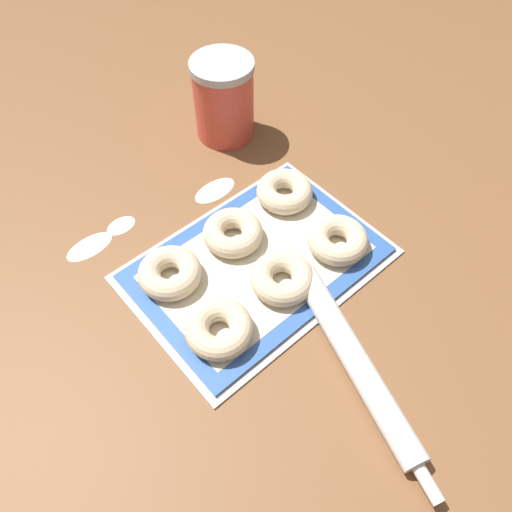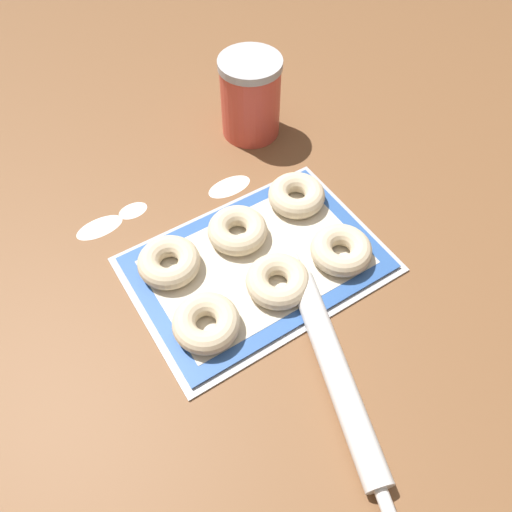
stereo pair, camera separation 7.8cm
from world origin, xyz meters
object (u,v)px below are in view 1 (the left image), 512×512
bagel_back_right (284,191)px  bagel_front_center (283,278)px  flour_canister (224,99)px  bagel_front_left (219,329)px  bagel_front_right (338,240)px  baking_tray (256,265)px  bagel_back_center (231,234)px  rolling_pin (354,358)px  bagel_back_left (170,273)px

bagel_back_right → bagel_front_center: bearing=-134.0°
bagel_back_right → flour_canister: size_ratio=0.63×
bagel_back_right → flour_canister: bearing=79.0°
bagel_front_left → flour_canister: flour_canister is taller
bagel_front_right → flour_canister: size_ratio=0.63×
baking_tray → bagel_front_right: size_ratio=4.06×
bagel_back_center → rolling_pin: 0.31m
bagel_front_right → bagel_back_center: same height
bagel_back_left → bagel_back_center: bearing=-1.3°
baking_tray → bagel_back_right: size_ratio=4.06×
bagel_front_left → bagel_back_left: same height
bagel_back_right → rolling_pin: 0.36m
baking_tray → bagel_front_left: bagel_front_left is taller
bagel_back_center → bagel_back_right: size_ratio=1.00×
bagel_front_center → flour_canister: bearing=64.2°
bagel_back_left → flour_canister: size_ratio=0.63×
bagel_front_center → bagel_back_left: (-0.14, 0.13, 0.00)m
bagel_front_center → bagel_back_left: 0.19m
flour_canister → bagel_front_left: bearing=-130.2°
baking_tray → rolling_pin: 0.24m
bagel_back_left → bagel_back_center: 0.13m
baking_tray → bagel_back_left: bearing=152.5°
bagel_back_center → bagel_back_left: bearing=178.7°
bagel_front_right → bagel_front_left: bearing=179.8°
baking_tray → bagel_back_center: size_ratio=4.06×
flour_canister → rolling_pin: (-0.20, -0.56, -0.07)m
bagel_back_center → flour_canister: bearing=53.0°
baking_tray → bagel_back_right: 0.17m
bagel_front_right → rolling_pin: 0.22m
bagel_front_left → bagel_back_right: 0.32m
bagel_front_right → bagel_back_right: (0.01, 0.15, 0.00)m
rolling_pin → bagel_back_center: bearing=88.2°
flour_canister → rolling_pin: flour_canister is taller
bagel_front_left → bagel_front_right: size_ratio=1.00×
bagel_back_left → bagel_back_center: (0.13, -0.00, 0.00)m
bagel_front_center → bagel_back_center: same height
baking_tray → rolling_pin: rolling_pin is taller
baking_tray → flour_canister: bearing=59.3°
bagel_front_center → bagel_front_right: bearing=-2.6°
bagel_back_right → rolling_pin: (-0.15, -0.32, -0.01)m
bagel_front_left → rolling_pin: (0.13, -0.17, -0.01)m
bagel_front_left → bagel_front_center: bearing=2.0°
bagel_front_center → flour_canister: size_ratio=0.63×
baking_tray → bagel_back_right: bagel_back_right is taller
baking_tray → bagel_front_center: size_ratio=4.06×
baking_tray → flour_canister: 0.38m
baking_tray → bagel_back_right: bearing=29.2°
bagel_front_center → bagel_back_right: size_ratio=1.00×
bagel_back_center → flour_canister: (0.19, 0.25, 0.06)m
baking_tray → bagel_back_left: 0.15m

